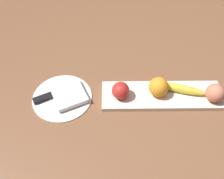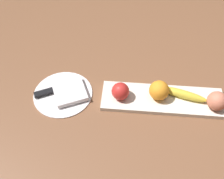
# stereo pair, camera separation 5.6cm
# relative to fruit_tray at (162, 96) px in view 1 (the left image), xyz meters

# --- Properties ---
(ground_plane) EXTENTS (2.40, 2.40, 0.00)m
(ground_plane) POSITION_rel_fruit_tray_xyz_m (0.01, -0.01, -0.01)
(ground_plane) COLOR brown
(fruit_tray) EXTENTS (0.46, 0.13, 0.02)m
(fruit_tray) POSITION_rel_fruit_tray_xyz_m (0.00, 0.00, 0.00)
(fruit_tray) COLOR white
(fruit_tray) RESTS_ON ground_plane
(apple) EXTENTS (0.07, 0.07, 0.07)m
(apple) POSITION_rel_fruit_tray_xyz_m (-0.16, -0.01, 0.04)
(apple) COLOR red
(apple) RESTS_ON fruit_tray
(banana) EXTENTS (0.19, 0.08, 0.03)m
(banana) POSITION_rel_fruit_tray_xyz_m (0.07, 0.01, 0.03)
(banana) COLOR yellow
(banana) RESTS_ON fruit_tray
(orange_near_apple) EXTENTS (0.07, 0.07, 0.07)m
(orange_near_apple) POSITION_rel_fruit_tray_xyz_m (-0.02, 0.00, 0.05)
(orange_near_apple) COLOR orange
(orange_near_apple) RESTS_ON fruit_tray
(peach) EXTENTS (0.07, 0.07, 0.07)m
(peach) POSITION_rel_fruit_tray_xyz_m (0.19, -0.02, 0.04)
(peach) COLOR #D8785C
(peach) RESTS_ON fruit_tray
(dinner_plate) EXTENTS (0.23, 0.23, 0.01)m
(dinner_plate) POSITION_rel_fruit_tray_xyz_m (-0.38, 0.00, -0.00)
(dinner_plate) COLOR white
(dinner_plate) RESTS_ON ground_plane
(folded_napkin) EXTENTS (0.16, 0.16, 0.02)m
(folded_napkin) POSITION_rel_fruit_tray_xyz_m (-0.36, 0.00, 0.01)
(folded_napkin) COLOR white
(folded_napkin) RESTS_ON dinner_plate
(knife) EXTENTS (0.17, 0.10, 0.01)m
(knife) POSITION_rel_fruit_tray_xyz_m (-0.43, 0.00, 0.01)
(knife) COLOR silver
(knife) RESTS_ON dinner_plate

